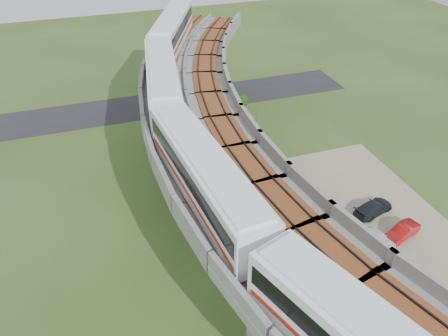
{
  "coord_description": "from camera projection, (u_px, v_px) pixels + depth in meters",
  "views": [
    {
      "loc": [
        -8.08,
        -27.48,
        28.65
      ],
      "look_at": [
        1.68,
        1.31,
        7.5
      ],
      "focal_mm": 35.0,
      "sensor_mm": 36.0,
      "label": 1
    }
  ],
  "objects": [
    {
      "name": "car_white",
      "position": [
        377.0,
        237.0,
        39.92
      ],
      "size": [
        2.42,
        3.79,
        1.2
      ],
      "primitive_type": "imported",
      "rotation": [
        0.0,
        0.0,
        0.31
      ],
      "color": "white",
      "rests_on": "dirt_lot"
    },
    {
      "name": "tree_1",
      "position": [
        249.0,
        138.0,
        50.69
      ],
      "size": [
        2.56,
        2.56,
        3.63
      ],
      "color": "#382314",
      "rests_on": "ground"
    },
    {
      "name": "tree_0",
      "position": [
        241.0,
        100.0,
        60.15
      ],
      "size": [
        2.21,
        2.21,
        2.91
      ],
      "color": "#382314",
      "rests_on": "ground"
    },
    {
      "name": "ground",
      "position": [
        211.0,
        246.0,
        39.85
      ],
      "size": [
        160.0,
        160.0,
        0.0
      ],
      "primitive_type": "plane",
      "color": "#324B1E",
      "rests_on": "ground"
    },
    {
      "name": "car_dark",
      "position": [
        373.0,
        208.0,
        43.27
      ],
      "size": [
        4.86,
        3.03,
        1.31
      ],
      "primitive_type": "imported",
      "rotation": [
        0.0,
        0.0,
        1.85
      ],
      "color": "black",
      "rests_on": "dirt_lot"
    },
    {
      "name": "car_red",
      "position": [
        402.0,
        231.0,
        40.48
      ],
      "size": [
        4.15,
        2.51,
        1.29
      ],
      "primitive_type": "imported",
      "rotation": [
        0.0,
        0.0,
        -1.26
      ],
      "color": "#A30F10",
      "rests_on": "dirt_lot"
    },
    {
      "name": "asphalt_road",
      "position": [
        150.0,
        105.0,
        63.17
      ],
      "size": [
        60.0,
        8.0,
        0.03
      ],
      "primitive_type": "cube",
      "color": "#232326",
      "rests_on": "ground"
    },
    {
      "name": "viaduct",
      "position": [
        254.0,
        156.0,
        35.69
      ],
      "size": [
        19.58,
        73.98,
        11.4
      ],
      "color": "#99968E",
      "rests_on": "ground"
    },
    {
      "name": "metro_train",
      "position": [
        208.0,
        121.0,
        33.88
      ],
      "size": [
        11.16,
        61.33,
        3.64
      ],
      "color": "white",
      "rests_on": "ground"
    },
    {
      "name": "fence",
      "position": [
        308.0,
        217.0,
        41.99
      ],
      "size": [
        3.87,
        38.73,
        1.5
      ],
      "color": "#2D382D",
      "rests_on": "ground"
    },
    {
      "name": "tree_2",
      "position": [
        252.0,
        179.0,
        44.62
      ],
      "size": [
        2.57,
        2.57,
        3.32
      ],
      "color": "#382314",
      "rests_on": "ground"
    },
    {
      "name": "dirt_lot",
      "position": [
        356.0,
        227.0,
        41.97
      ],
      "size": [
        18.0,
        26.0,
        0.04
      ],
      "primitive_type": "cube",
      "color": "gray",
      "rests_on": "ground"
    },
    {
      "name": "tree_3",
      "position": [
        309.0,
        266.0,
        35.54
      ],
      "size": [
        2.23,
        2.23,
        2.76
      ],
      "color": "#382314",
      "rests_on": "ground"
    }
  ]
}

